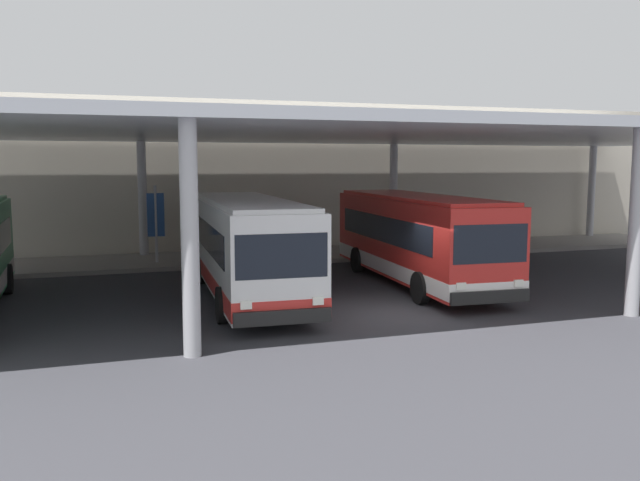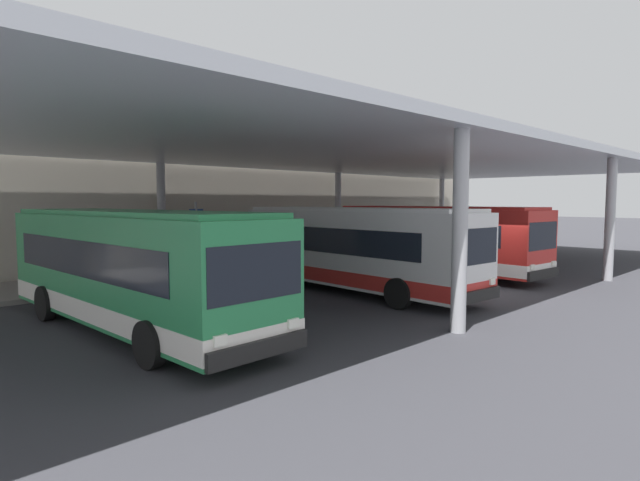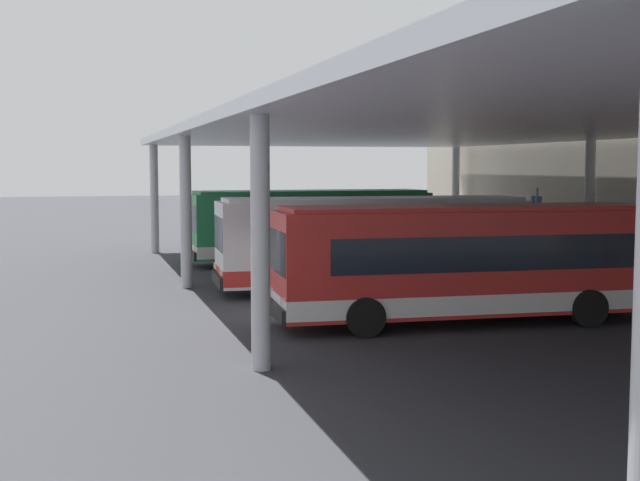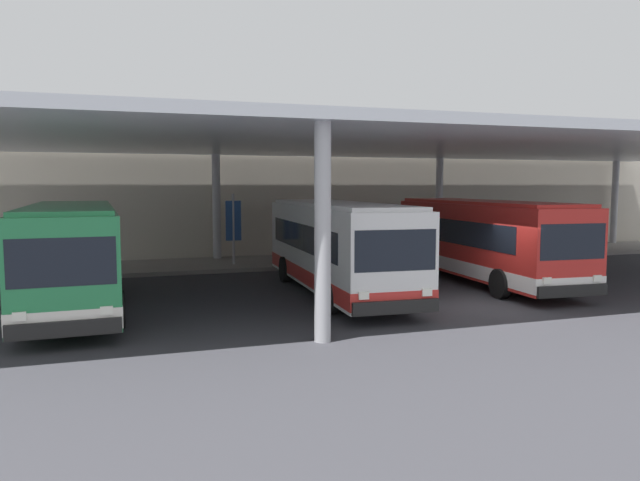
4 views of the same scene
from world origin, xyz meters
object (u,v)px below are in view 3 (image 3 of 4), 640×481
object	(u,v)px
bus_middle_bay	(469,262)
banner_sign	(536,224)
bus_nearest_bay	(311,225)
bus_second_bay	(373,242)

from	to	relation	value
bus_middle_bay	banner_sign	xyz separation A→B (m)	(-8.45, 6.99, 0.32)
bus_middle_bay	bus_nearest_bay	bearing A→B (deg)	-178.82
bus_nearest_bay	bus_second_bay	distance (m)	8.53
bus_second_bay	banner_sign	xyz separation A→B (m)	(-2.22, 7.48, 0.32)
bus_second_bay	bus_middle_bay	world-z (taller)	same
bus_nearest_bay	banner_sign	world-z (taller)	banner_sign
bus_nearest_bay	banner_sign	distance (m)	9.65
bus_nearest_bay	bus_middle_bay	bearing A→B (deg)	1.18
bus_second_bay	banner_sign	distance (m)	7.81
bus_nearest_bay	bus_second_bay	size ratio (longest dim) A/B	1.00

